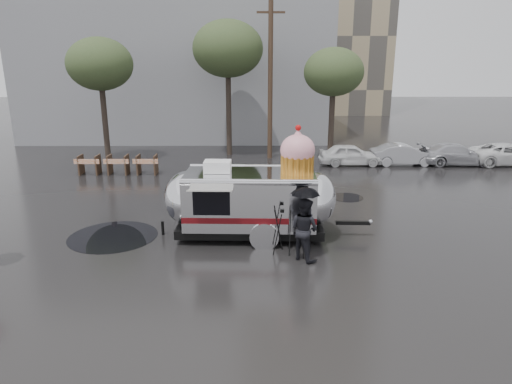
{
  "coord_description": "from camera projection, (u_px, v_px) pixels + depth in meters",
  "views": [
    {
      "loc": [
        1.44,
        -13.26,
        5.81
      ],
      "look_at": [
        1.56,
        1.29,
        1.55
      ],
      "focal_mm": 32.0,
      "sensor_mm": 36.0,
      "label": 1
    }
  ],
  "objects": [
    {
      "name": "ground",
      "position": [
        207.0,
        251.0,
        14.35
      ],
      "size": [
        120.0,
        120.0,
        0.0
      ],
      "primitive_type": "plane",
      "color": "black",
      "rests_on": "ground"
    },
    {
      "name": "tree_mid",
      "position": [
        228.0,
        49.0,
        26.96
      ],
      "size": [
        4.2,
        4.2,
        8.03
      ],
      "color": "#382D26",
      "rests_on": "ground"
    },
    {
      "name": "utility_pole",
      "position": [
        270.0,
        80.0,
        26.5
      ],
      "size": [
        1.6,
        0.28,
        9.0
      ],
      "color": "#473323",
      "rests_on": "ground"
    },
    {
      "name": "tripod",
      "position": [
        282.0,
        228.0,
        13.91
      ],
      "size": [
        0.56,
        0.6,
        1.46
      ],
      "rotation": [
        0.0,
        0.0,
        -0.13
      ],
      "color": "black",
      "rests_on": "ground"
    },
    {
      "name": "airstream_trailer",
      "position": [
        253.0,
        198.0,
        15.2
      ],
      "size": [
        7.18,
        2.78,
        3.87
      ],
      "rotation": [
        0.0,
        0.0,
        -0.03
      ],
      "color": "silver",
      "rests_on": "ground"
    },
    {
      "name": "tree_right",
      "position": [
        334.0,
        73.0,
        25.45
      ],
      "size": [
        3.36,
        3.36,
        6.42
      ],
      "color": "#382D26",
      "rests_on": "ground"
    },
    {
      "name": "grey_building",
      "position": [
        182.0,
        49.0,
        35.51
      ],
      "size": [
        22.0,
        12.0,
        13.0
      ],
      "primitive_type": "cube",
      "color": "slate",
      "rests_on": "ground"
    },
    {
      "name": "parked_cars",
      "position": [
        435.0,
        152.0,
        25.75
      ],
      "size": [
        13.2,
        1.9,
        1.5
      ],
      "color": "silver",
      "rests_on": "ground"
    },
    {
      "name": "tree_left",
      "position": [
        100.0,
        65.0,
        25.22
      ],
      "size": [
        3.64,
        3.64,
        6.95
      ],
      "color": "#382D26",
      "rests_on": "ground"
    },
    {
      "name": "umbrella_black",
      "position": [
        305.0,
        199.0,
        13.23
      ],
      "size": [
        1.05,
        1.05,
        2.26
      ],
      "color": "black",
      "rests_on": "ground"
    },
    {
      "name": "puddles",
      "position": [
        134.0,
        234.0,
        15.71
      ],
      "size": [
        14.16,
        9.27,
        0.01
      ],
      "color": "black",
      "rests_on": "ground"
    },
    {
      "name": "person_right",
      "position": [
        304.0,
        229.0,
        13.5
      ],
      "size": [
        1.01,
        1.01,
        1.92
      ],
      "primitive_type": "imported",
      "rotation": [
        0.0,
        0.0,
        2.35
      ],
      "color": "black",
      "rests_on": "ground"
    },
    {
      "name": "barricade_row",
      "position": [
        118.0,
        164.0,
        23.72
      ],
      "size": [
        4.3,
        0.8,
        1.0
      ],
      "color": "#473323",
      "rests_on": "ground"
    }
  ]
}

